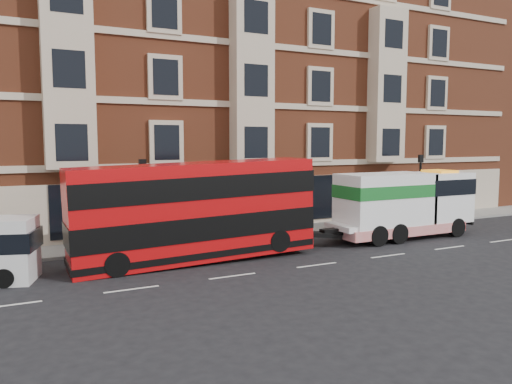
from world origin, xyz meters
TOP-DOWN VIEW (x-y plane):
  - ground at (0.00, 0.00)m, footprint 120.00×120.00m
  - sidewalk at (0.00, 7.50)m, footprint 90.00×3.00m
  - victorian_terrace at (0.50, 15.00)m, footprint 45.00×12.00m
  - lamp_post_west at (-6.00, 6.20)m, footprint 0.35×0.15m
  - lamp_post_east at (12.00, 6.20)m, footprint 0.35×0.15m
  - double_decker_bus at (-4.46, 3.05)m, footprint 10.89×2.50m
  - tow_truck at (7.60, 3.05)m, footprint 8.72×2.58m

SIDE VIEW (x-z plane):
  - ground at x=0.00m, z-range 0.00..0.00m
  - sidewalk at x=0.00m, z-range 0.00..0.15m
  - tow_truck at x=7.60m, z-range 0.11..3.74m
  - double_decker_bus at x=-4.46m, z-range 0.13..4.54m
  - lamp_post_west at x=-6.00m, z-range 0.50..4.85m
  - lamp_post_east at x=12.00m, z-range 0.50..4.85m
  - victorian_terrace at x=0.50m, z-range -0.13..20.27m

